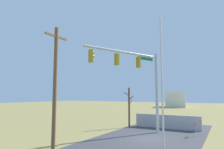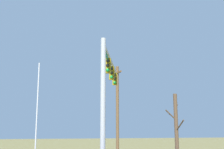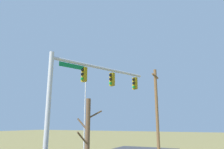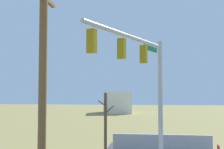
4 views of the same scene
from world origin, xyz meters
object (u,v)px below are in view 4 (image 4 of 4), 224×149
(utility_pole, at_px, (42,98))
(distant_building, at_px, (117,102))
(signal_mast, at_px, (144,74))
(bare_tree, at_px, (106,124))

(utility_pole, height_order, distant_building, utility_pole)
(signal_mast, bearing_deg, utility_pole, 156.10)
(distant_building, bearing_deg, bare_tree, 175.88)
(utility_pole, bearing_deg, signal_mast, -23.90)
(utility_pole, distance_m, distant_building, 50.77)
(bare_tree, xyz_separation_m, distant_building, (40.21, 3.68, -0.02))
(signal_mast, distance_m, utility_pole, 7.65)
(signal_mast, distance_m, distant_building, 44.28)
(signal_mast, bearing_deg, distant_building, 8.20)
(bare_tree, relative_size, distant_building, 0.62)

